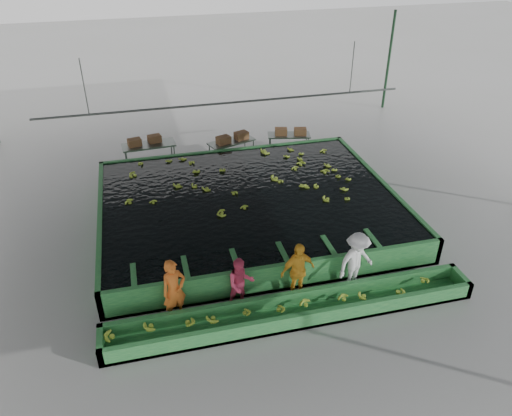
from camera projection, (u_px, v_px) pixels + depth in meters
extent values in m
plane|color=gray|center=(260.00, 242.00, 16.23)|extent=(80.00, 80.00, 0.00)
cube|color=gray|center=(260.00, 92.00, 13.64)|extent=(20.00, 22.00, 0.04)
cube|color=black|center=(249.00, 197.00, 17.04)|extent=(9.70, 7.70, 0.00)
cylinder|color=#59605B|center=(227.00, 103.00, 18.82)|extent=(0.08, 0.08, 14.00)
cylinder|color=#59605B|center=(84.00, 87.00, 17.25)|extent=(0.04, 0.04, 2.00)
cylinder|color=#59605B|center=(352.00, 68.00, 19.36)|extent=(0.04, 0.04, 2.00)
imported|color=orange|center=(174.00, 290.00, 12.81)|extent=(0.78, 0.65, 1.81)
imported|color=#DA3A5F|center=(241.00, 284.00, 13.25)|extent=(0.78, 0.62, 1.55)
imported|color=yellow|center=(298.00, 271.00, 13.52)|extent=(1.10, 0.64, 1.77)
imported|color=white|center=(356.00, 261.00, 13.88)|extent=(1.31, 0.98, 1.80)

